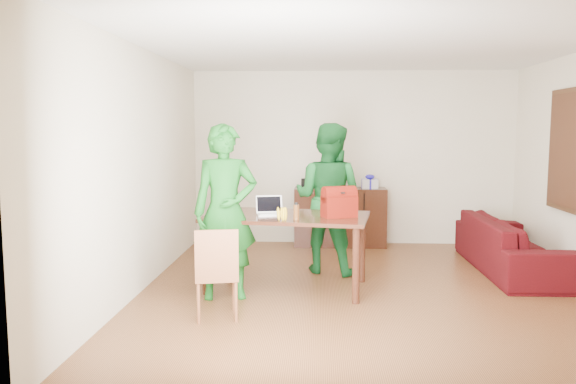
# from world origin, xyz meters

# --- Properties ---
(room) EXTENTS (5.20, 5.70, 2.90)m
(room) POSITION_xyz_m (0.01, 0.13, 1.31)
(room) COLOR #422210
(room) RESTS_ON ground
(table) EXTENTS (1.92, 1.26, 0.84)m
(table) POSITION_xyz_m (-0.88, 0.14, 0.73)
(table) COLOR black
(table) RESTS_ON ground
(chair) EXTENTS (0.47, 0.46, 0.88)m
(chair) POSITION_xyz_m (-1.50, -0.92, 0.26)
(chair) COLOR brown
(chair) RESTS_ON ground
(person_near) EXTENTS (0.76, 0.58, 1.86)m
(person_near) POSITION_xyz_m (-1.51, -0.26, 0.93)
(person_near) COLOR #145B19
(person_near) RESTS_ON ground
(person_far) EXTENTS (1.12, 1.02, 1.88)m
(person_far) POSITION_xyz_m (-0.41, 0.91, 0.94)
(person_far) COLOR #11501E
(person_far) RESTS_ON ground
(laptop) EXTENTS (0.34, 0.27, 0.21)m
(laptop) POSITION_xyz_m (-1.06, 0.11, 0.88)
(laptop) COLOR white
(laptop) RESTS_ON table
(bananas) EXTENTS (0.17, 0.14, 0.06)m
(bananas) POSITION_xyz_m (-0.91, -0.26, 0.87)
(bananas) COLOR gold
(bananas) RESTS_ON table
(bottle) EXTENTS (0.08, 0.08, 0.19)m
(bottle) POSITION_xyz_m (-0.77, -0.21, 0.93)
(bottle) COLOR #5C3215
(bottle) RESTS_ON table
(red_bag) EXTENTS (0.41, 0.32, 0.27)m
(red_bag) POSITION_xyz_m (-0.30, 0.03, 0.97)
(red_bag) COLOR #6B1007
(red_bag) RESTS_ON table
(sofa) EXTENTS (0.91, 2.31, 0.67)m
(sofa) POSITION_xyz_m (1.95, 1.07, 0.34)
(sofa) COLOR #410817
(sofa) RESTS_ON ground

